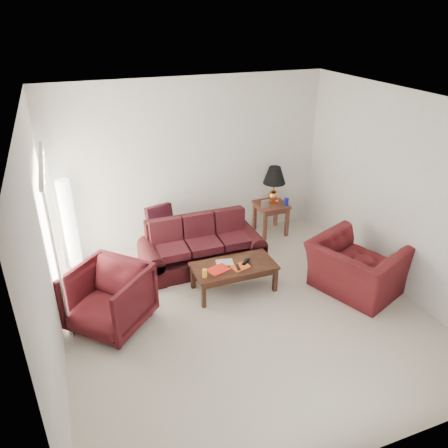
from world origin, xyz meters
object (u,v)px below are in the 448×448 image
(end_table, at_px, (271,218))
(armchair_left, at_px, (109,298))
(coffee_table, at_px, (234,277))
(floor_lamp, at_px, (70,225))
(sofa, at_px, (202,245))
(armchair_right, at_px, (356,268))

(end_table, relative_size, armchair_left, 0.63)
(coffee_table, bearing_deg, floor_lamp, 162.45)
(end_table, xyz_separation_m, coffee_table, (-1.40, -1.55, -0.09))
(sofa, bearing_deg, armchair_left, -149.19)
(sofa, xyz_separation_m, floor_lamp, (-2.03, 0.77, 0.38))
(armchair_left, distance_m, coffee_table, 1.94)
(armchair_left, height_order, coffee_table, armchair_left)
(end_table, bearing_deg, floor_lamp, 179.22)
(floor_lamp, xyz_separation_m, coffee_table, (2.27, -1.60, -0.58))
(armchair_right, bearing_deg, sofa, 31.16)
(armchair_left, xyz_separation_m, coffee_table, (1.91, 0.19, -0.22))
(armchair_right, bearing_deg, armchair_left, 60.61)
(sofa, xyz_separation_m, armchair_left, (-1.67, -1.01, 0.03))
(armchair_left, bearing_deg, sofa, 76.23)
(end_table, distance_m, floor_lamp, 3.70)
(sofa, height_order, armchair_right, sofa)
(armchair_left, bearing_deg, armchair_right, 37.32)
(armchair_right, bearing_deg, floor_lamp, 38.72)
(end_table, bearing_deg, sofa, -156.20)
(sofa, bearing_deg, floor_lamp, 158.72)
(sofa, xyz_separation_m, coffee_table, (0.24, -0.82, -0.20))
(sofa, xyz_separation_m, end_table, (1.64, 0.72, -0.11))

